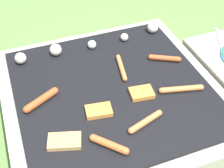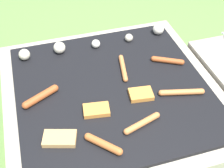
% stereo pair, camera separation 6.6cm
% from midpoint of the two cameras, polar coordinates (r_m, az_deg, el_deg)
% --- Properties ---
extents(ground_plane, '(14.00, 14.00, 0.00)m').
position_cam_midpoint_polar(ground_plane, '(1.71, 1.13, -11.61)').
color(ground_plane, '#608442').
extents(grill, '(0.94, 0.94, 0.45)m').
position_cam_midpoint_polar(grill, '(1.54, 1.24, -6.78)').
color(grill, '#A89E8C').
rests_on(grill, ground_plane).
extents(sausage_front_center, '(0.20, 0.07, 0.03)m').
position_cam_midpoint_polar(sausage_front_center, '(1.37, 13.96, -1.49)').
color(sausage_front_center, '#C6753D').
rests_on(sausage_front_center, grill).
extents(sausage_mid_right, '(0.16, 0.10, 0.03)m').
position_cam_midpoint_polar(sausage_mid_right, '(1.34, -11.53, -2.28)').
color(sausage_mid_right, '#A34C23').
rests_on(sausage_mid_right, grill).
extents(sausage_back_right, '(0.12, 0.12, 0.03)m').
position_cam_midpoint_polar(sausage_back_right, '(1.15, 0.06, -10.96)').
color(sausage_back_right, '#B7602D').
rests_on(sausage_back_right, grill).
extents(sausage_front_right, '(0.05, 0.18, 0.02)m').
position_cam_midpoint_polar(sausage_front_right, '(1.46, 3.35, 2.94)').
color(sausage_front_right, '#C6753D').
rests_on(sausage_front_right, grill).
extents(sausage_back_center, '(0.14, 0.09, 0.03)m').
position_cam_midpoint_polar(sausage_back_center, '(1.53, 11.36, 4.22)').
color(sausage_back_center, '#A34C23').
rests_on(sausage_back_center, grill).
extents(sausage_front_left, '(0.17, 0.07, 0.02)m').
position_cam_midpoint_polar(sausage_front_left, '(1.23, 7.08, -7.17)').
color(sausage_front_left, '#C6753D').
rests_on(sausage_front_left, grill).
extents(bread_slice_center, '(0.11, 0.08, 0.02)m').
position_cam_midpoint_polar(bread_slice_center, '(1.27, -1.37, -4.81)').
color(bread_slice_center, '#D18438').
rests_on(bread_slice_center, grill).
extents(bread_slice_left, '(0.14, 0.11, 0.02)m').
position_cam_midpoint_polar(bread_slice_left, '(1.18, -7.96, -9.88)').
color(bread_slice_left, tan).
rests_on(bread_slice_left, grill).
extents(bread_slice_right, '(0.11, 0.09, 0.02)m').
position_cam_midpoint_polar(bread_slice_right, '(1.34, 6.73, -1.91)').
color(bread_slice_right, '#D18438').
rests_on(bread_slice_right, grill).
extents(mushroom_row, '(0.76, 0.08, 0.06)m').
position_cam_midpoint_polar(mushroom_row, '(1.59, -2.52, 7.60)').
color(mushroom_row, beige).
rests_on(mushroom_row, grill).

